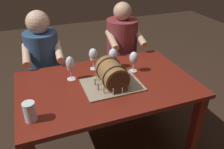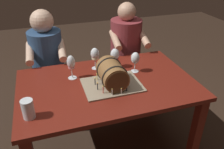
{
  "view_description": "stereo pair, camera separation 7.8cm",
  "coord_description": "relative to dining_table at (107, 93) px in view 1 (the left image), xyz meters",
  "views": [
    {
      "loc": [
        -0.52,
        -1.49,
        1.7
      ],
      "look_at": [
        0.02,
        -0.05,
        0.82
      ],
      "focal_mm": 36.93,
      "sensor_mm": 36.0,
      "label": 1
    },
    {
      "loc": [
        -0.45,
        -1.51,
        1.7
      ],
      "look_at": [
        0.02,
        -0.05,
        0.82
      ],
      "focal_mm": 36.93,
      "sensor_mm": 36.0,
      "label": 2
    }
  ],
  "objects": [
    {
      "name": "person_seated_left",
      "position": [
        -0.43,
        0.7,
        -0.08
      ],
      "size": [
        0.37,
        0.47,
        1.18
      ],
      "color": "#1B2D46",
      "rests_on": "ground"
    },
    {
      "name": "ground_plane",
      "position": [
        0.0,
        0.0,
        -0.62
      ],
      "size": [
        8.0,
        8.0,
        0.0
      ],
      "primitive_type": "plane",
      "color": "#332319"
    },
    {
      "name": "wine_glass_white",
      "position": [
        -0.03,
        0.27,
        0.24
      ],
      "size": [
        0.07,
        0.07,
        0.2
      ],
      "color": "white",
      "rests_on": "dining_table"
    },
    {
      "name": "wine_glass_rose",
      "position": [
        -0.26,
        0.16,
        0.24
      ],
      "size": [
        0.07,
        0.07,
        0.21
      ],
      "color": "white",
      "rests_on": "dining_table"
    },
    {
      "name": "wine_glass_red",
      "position": [
        0.14,
        0.23,
        0.22
      ],
      "size": [
        0.08,
        0.08,
        0.18
      ],
      "color": "white",
      "rests_on": "dining_table"
    },
    {
      "name": "person_seated_right",
      "position": [
        0.43,
        0.7,
        -0.07
      ],
      "size": [
        0.4,
        0.49,
        1.18
      ],
      "color": "#4C1B1E",
      "rests_on": "ground"
    },
    {
      "name": "beer_pint",
      "position": [
        -0.6,
        -0.25,
        0.16
      ],
      "size": [
        0.08,
        0.08,
        0.13
      ],
      "color": "white",
      "rests_on": "dining_table"
    },
    {
      "name": "dining_table",
      "position": [
        0.0,
        0.0,
        0.0
      ],
      "size": [
        1.4,
        0.88,
        0.72
      ],
      "color": "maroon",
      "rests_on": "ground"
    },
    {
      "name": "wine_glass_empty",
      "position": [
        0.28,
        0.11,
        0.23
      ],
      "size": [
        0.07,
        0.07,
        0.18
      ],
      "color": "white",
      "rests_on": "dining_table"
    },
    {
      "name": "barrel_cake",
      "position": [
        0.02,
        -0.05,
        0.2
      ],
      "size": [
        0.45,
        0.33,
        0.21
      ],
      "color": "gray",
      "rests_on": "dining_table"
    }
  ]
}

